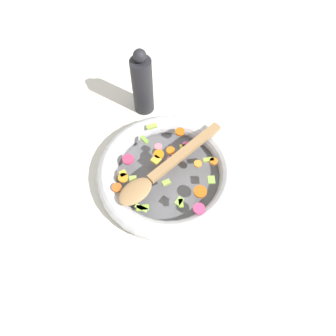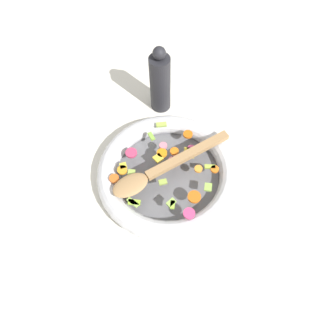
{
  "view_description": "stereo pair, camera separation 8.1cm",
  "coord_description": "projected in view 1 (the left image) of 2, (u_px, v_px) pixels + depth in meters",
  "views": [
    {
      "loc": [
        0.24,
        -0.33,
        0.75
      ],
      "look_at": [
        0.0,
        0.0,
        0.05
      ],
      "focal_mm": 35.0,
      "sensor_mm": 36.0,
      "label": 1
    },
    {
      "loc": [
        0.3,
        -0.28,
        0.75
      ],
      "look_at": [
        0.0,
        0.0,
        0.05
      ],
      "focal_mm": 35.0,
      "sensor_mm": 36.0,
      "label": 2
    }
  ],
  "objects": [
    {
      "name": "skillet",
      "position": [
        168.0,
        173.0,
        0.84
      ],
      "size": [
        0.36,
        0.36,
        0.05
      ],
      "color": "slate",
      "rests_on": "ground_plane"
    },
    {
      "name": "chopped_vegetables",
      "position": [
        167.0,
        168.0,
        0.81
      ],
      "size": [
        0.27,
        0.26,
        0.01
      ],
      "color": "orange",
      "rests_on": "skillet"
    },
    {
      "name": "ground_plane",
      "position": [
        168.0,
        178.0,
        0.86
      ],
      "size": [
        4.0,
        4.0,
        0.0
      ],
      "primitive_type": "plane",
      "color": "silver"
    },
    {
      "name": "wooden_spoon",
      "position": [
        162.0,
        170.0,
        0.79
      ],
      "size": [
        0.1,
        0.33,
        0.01
      ],
      "color": "#A87F51",
      "rests_on": "chopped_vegetables"
    },
    {
      "name": "pepper_mill",
      "position": [
        142.0,
        85.0,
        0.89
      ],
      "size": [
        0.06,
        0.06,
        0.21
      ],
      "color": "#232328",
      "rests_on": "ground_plane"
    }
  ]
}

